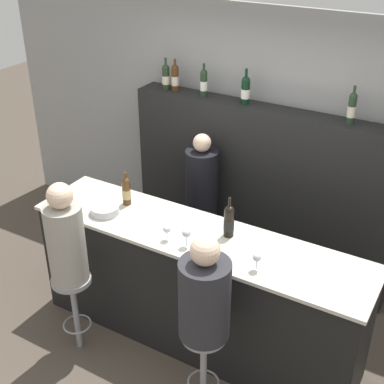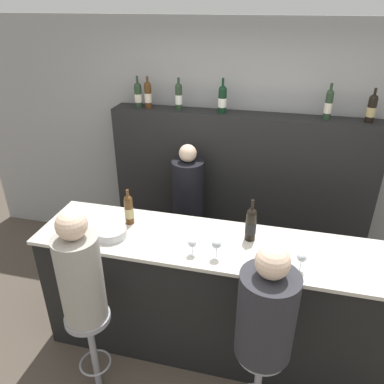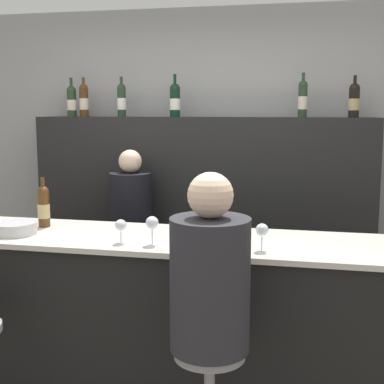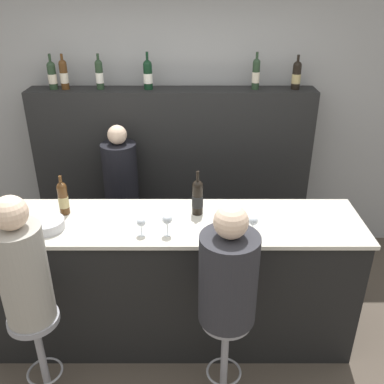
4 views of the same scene
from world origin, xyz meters
name	(u,v)px [view 1 (image 1 of 4)]	position (x,y,z in m)	size (l,w,h in m)	color
ground_plane	(177,360)	(0.00, 0.00, 0.00)	(16.00, 16.00, 0.00)	#4C4238
wall_back	(272,144)	(0.00, 1.80, 1.30)	(6.40, 0.05, 2.60)	#9E9E9E
bar_counter	(196,288)	(0.00, 0.31, 0.55)	(2.83, 0.67, 1.09)	black
back_bar_cabinet	(260,192)	(0.00, 1.57, 0.87)	(2.65, 0.28, 1.74)	black
wine_bottle_counter_0	(126,191)	(-0.75, 0.42, 1.22)	(0.07, 0.07, 0.30)	#4C2D14
wine_bottle_counter_1	(229,221)	(0.23, 0.42, 1.23)	(0.08, 0.08, 0.34)	black
wine_bottle_backbar_0	(166,77)	(-1.08, 1.57, 1.87)	(0.08, 0.08, 0.31)	#233823
wine_bottle_backbar_1	(175,77)	(-0.97, 1.57, 1.87)	(0.07, 0.07, 0.31)	#4C2D14
wine_bottle_backbar_2	(204,82)	(-0.65, 1.57, 1.87)	(0.07, 0.07, 0.31)	#233823
wine_bottle_backbar_3	(246,90)	(-0.21, 1.57, 1.87)	(0.08, 0.08, 0.33)	black
wine_bottle_backbar_4	(352,108)	(0.76, 1.57, 1.88)	(0.07, 0.07, 0.33)	#233823
wine_glass_0	(167,230)	(-0.15, 0.13, 1.18)	(0.06, 0.06, 0.13)	silver
wine_glass_1	(186,234)	(0.02, 0.13, 1.20)	(0.07, 0.07, 0.16)	silver
wine_glass_2	(257,258)	(0.60, 0.13, 1.19)	(0.07, 0.07, 0.14)	silver
metal_bowl	(105,210)	(-0.82, 0.20, 1.12)	(0.24, 0.24, 0.07)	#B7B7BC
bar_stool_left	(73,295)	(-0.82, -0.28, 0.56)	(0.32, 0.32, 0.74)	gray
guest_seated_left	(66,238)	(-0.82, -0.28, 1.12)	(0.30, 0.30, 0.86)	gray
bar_stool_right	(204,351)	(0.40, -0.28, 0.56)	(0.32, 0.32, 0.74)	gray
guest_seated_right	(204,295)	(0.40, -0.28, 1.07)	(0.36, 0.36, 0.80)	#28282D
bartender	(201,210)	(-0.47, 1.23, 0.69)	(0.32, 0.32, 1.51)	black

